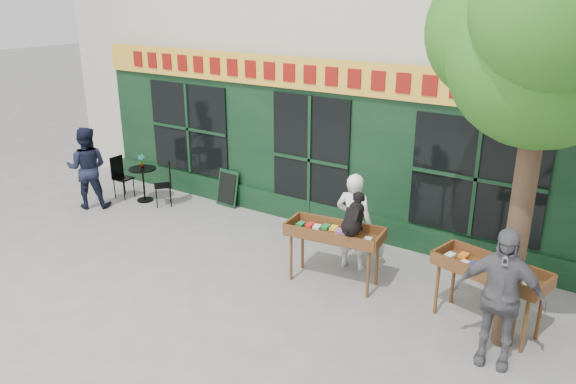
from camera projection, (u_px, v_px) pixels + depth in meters
name	position (u px, v px, depth m)	size (l,w,h in m)	color
ground	(238.00, 267.00, 9.57)	(80.00, 80.00, 0.00)	slate
street_tree	(554.00, 23.00, 6.19)	(3.05, 2.90, 5.60)	#382619
book_cart_center	(334.00, 236.00, 8.82)	(1.57, 0.81, 0.99)	brown
dog	(354.00, 214.00, 8.44)	(0.34, 0.60, 0.60)	black
woman	(354.00, 222.00, 9.32)	(0.61, 0.40, 1.67)	silver
book_cart_right	(490.00, 273.00, 7.63)	(1.60, 0.94, 0.99)	brown
man_right	(499.00, 297.00, 6.86)	(1.08, 0.45, 1.84)	#56565B
bistro_table	(143.00, 178.00, 12.45)	(0.60, 0.60, 0.76)	black
bistro_chair_left	(120.00, 173.00, 12.70)	(0.38, 0.38, 0.95)	black
bistro_chair_right	(167.00, 181.00, 12.22)	(0.51, 0.51, 0.95)	black
potted_plant	(142.00, 161.00, 12.33)	(0.17, 0.11, 0.32)	gray
man_left	(87.00, 168.00, 12.00)	(0.86, 0.67, 1.77)	black
chalkboard	(227.00, 188.00, 12.22)	(0.57, 0.23, 0.79)	black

